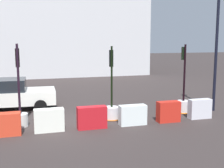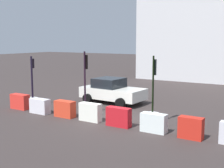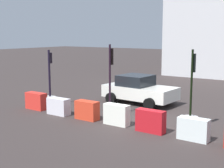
{
  "view_description": "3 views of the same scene",
  "coord_description": "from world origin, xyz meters",
  "views": [
    {
      "loc": [
        -1.71,
        -11.97,
        3.44
      ],
      "look_at": [
        2.06,
        0.41,
        1.51
      ],
      "focal_mm": 47.34,
      "sensor_mm": 36.0,
      "label": 1
    },
    {
      "loc": [
        7.62,
        -12.74,
        3.92
      ],
      "look_at": [
        0.02,
        -0.31,
        1.8
      ],
      "focal_mm": 49.44,
      "sensor_mm": 36.0,
      "label": 2
    },
    {
      "loc": [
        6.41,
        -11.79,
        3.79
      ],
      "look_at": [
        -1.97,
        0.39,
        1.46
      ],
      "focal_mm": 51.72,
      "sensor_mm": 36.0,
      "label": 3
    }
  ],
  "objects": [
    {
      "name": "street_lamp_post",
      "position": [
        7.19,
        0.14,
        3.73
      ],
      "size": [
        0.36,
        0.36,
        5.97
      ],
      "color": "black",
      "rests_on": "ground_plane"
    },
    {
      "name": "construction_barrier_6",
      "position": [
        4.12,
        -1.01,
        0.44
      ],
      "size": [
        0.97,
        0.43,
        0.87
      ],
      "color": "red",
      "rests_on": "ground_plane"
    },
    {
      "name": "construction_barrier_4",
      "position": [
        0.8,
        -1.01,
        0.44
      ],
      "size": [
        1.16,
        0.41,
        0.88
      ],
      "color": "red",
      "rests_on": "ground_plane"
    },
    {
      "name": "building_main_facade",
      "position": [
        1.97,
        19.54,
        6.41
      ],
      "size": [
        17.48,
        9.76,
        12.78
      ],
      "color": "silver",
      "rests_on": "ground_plane"
    },
    {
      "name": "construction_barrier_5",
      "position": [
        2.51,
        -0.99,
        0.41
      ],
      "size": [
        1.12,
        0.44,
        0.81
      ],
      "color": "white",
      "rests_on": "ground_plane"
    },
    {
      "name": "traffic_light_2",
      "position": [
        1.96,
        0.13,
        0.47
      ],
      "size": [
        0.86,
        0.86,
        3.19
      ],
      "color": "silver",
      "rests_on": "ground_plane"
    },
    {
      "name": "construction_barrier_2",
      "position": [
        -2.39,
        -0.95,
        0.42
      ],
      "size": [
        1.09,
        0.48,
        0.83
      ],
      "color": "red",
      "rests_on": "ground_plane"
    },
    {
      "name": "traffic_light_1",
      "position": [
        -1.89,
        0.11,
        0.63
      ],
      "size": [
        0.6,
        0.6,
        3.3
      ],
      "color": "silver",
      "rests_on": "ground_plane"
    },
    {
      "name": "car_white_van",
      "position": [
        -2.19,
        3.32,
        0.75
      ],
      "size": [
        4.02,
        2.45,
        1.53
      ],
      "color": "white",
      "rests_on": "ground_plane"
    },
    {
      "name": "construction_barrier_3",
      "position": [
        -0.84,
        -0.92,
        0.44
      ],
      "size": [
        1.12,
        0.41,
        0.88
      ],
      "color": "white",
      "rests_on": "ground_plane"
    },
    {
      "name": "construction_barrier_7",
      "position": [
        5.71,
        -0.91,
        0.43
      ],
      "size": [
        1.01,
        0.38,
        0.86
      ],
      "color": "silver",
      "rests_on": "ground_plane"
    },
    {
      "name": "ground_plane",
      "position": [
        0.0,
        0.0,
        0.0
      ],
      "size": [
        120.0,
        120.0,
        0.0
      ],
      "primitive_type": "plane",
      "color": "#352D2C"
    },
    {
      "name": "traffic_light_3",
      "position": [
        5.6,
        0.29,
        0.52
      ],
      "size": [
        0.89,
        0.89,
        3.24
      ],
      "color": "silver",
      "rests_on": "ground_plane"
    }
  ]
}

